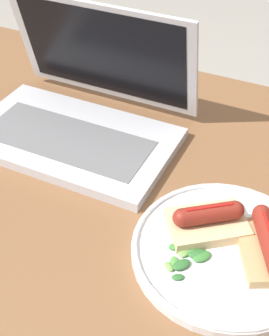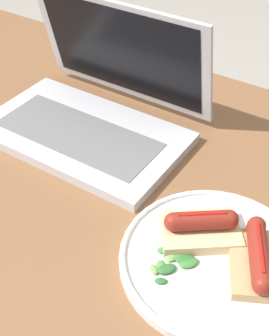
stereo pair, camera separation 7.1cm
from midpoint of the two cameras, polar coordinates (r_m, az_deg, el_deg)
name	(u,v)px [view 1 (the left image)]	position (r m, az deg, el deg)	size (l,w,h in m)	color
desk	(105,208)	(0.82, -6.12, -5.03)	(1.41, 0.85, 0.74)	brown
laptop	(81,113)	(0.87, -8.92, 6.50)	(0.37, 0.27, 0.22)	#B7B7BC
plate	(225,250)	(0.67, 7.95, -10.02)	(0.26, 0.26, 0.02)	silver
sausage_toast_left	(268,246)	(0.65, 12.98, -9.40)	(0.11, 0.13, 0.04)	tan
sausage_toast_middle	(208,220)	(0.67, 5.94, -6.49)	(0.13, 0.13, 0.05)	#D6B784
salad_pile	(188,255)	(0.65, 3.38, -10.75)	(0.07, 0.07, 0.01)	#2D662D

